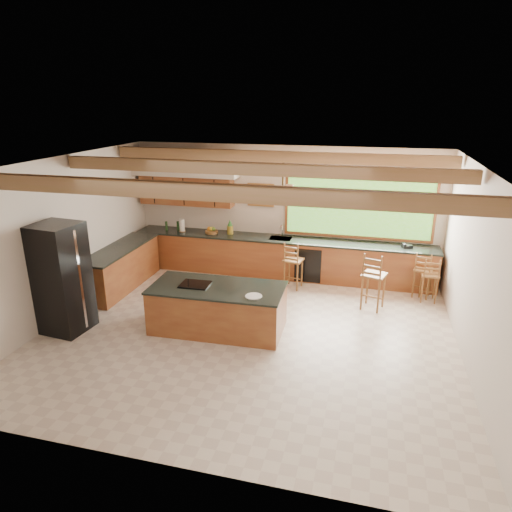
# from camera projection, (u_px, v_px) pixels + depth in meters

# --- Properties ---
(ground) EXTENTS (7.20, 7.20, 0.00)m
(ground) POSITION_uv_depth(u_px,v_px,m) (248.00, 333.00, 8.20)
(ground) COLOR beige
(ground) RESTS_ON ground
(room_shell) EXTENTS (7.27, 6.54, 3.02)m
(room_shell) POSITION_uv_depth(u_px,v_px,m) (247.00, 204.00, 8.11)
(room_shell) COLOR beige
(room_shell) RESTS_ON ground
(counter_run) EXTENTS (7.12, 3.10, 1.28)m
(counter_run) POSITION_uv_depth(u_px,v_px,m) (242.00, 259.00, 10.55)
(counter_run) COLOR brown
(counter_run) RESTS_ON ground
(island) EXTENTS (2.41, 1.18, 0.85)m
(island) POSITION_uv_depth(u_px,v_px,m) (218.00, 308.00, 8.21)
(island) COLOR brown
(island) RESTS_ON ground
(refrigerator) EXTENTS (0.84, 0.82, 1.98)m
(refrigerator) POSITION_uv_depth(u_px,v_px,m) (61.00, 278.00, 8.03)
(refrigerator) COLOR black
(refrigerator) RESTS_ON ground
(bar_stool_a) EXTENTS (0.45, 0.45, 1.07)m
(bar_stool_a) POSITION_uv_depth(u_px,v_px,m) (293.00, 261.00, 9.90)
(bar_stool_a) COLOR brown
(bar_stool_a) RESTS_ON ground
(bar_stool_b) EXTENTS (0.53, 0.53, 1.19)m
(bar_stool_b) POSITION_uv_depth(u_px,v_px,m) (374.00, 277.00, 8.87)
(bar_stool_b) COLOR brown
(bar_stool_b) RESTS_ON ground
(bar_stool_c) EXTENTS (0.36, 0.36, 0.96)m
(bar_stool_c) POSITION_uv_depth(u_px,v_px,m) (430.00, 276.00, 9.27)
(bar_stool_c) COLOR brown
(bar_stool_c) RESTS_ON ground
(bar_stool_d) EXTENTS (0.43, 0.43, 1.01)m
(bar_stool_d) POSITION_uv_depth(u_px,v_px,m) (423.00, 271.00, 9.46)
(bar_stool_d) COLOR brown
(bar_stool_d) RESTS_ON ground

